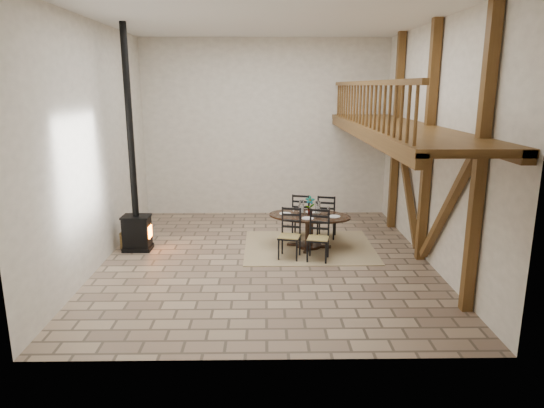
{
  "coord_description": "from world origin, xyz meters",
  "views": [
    {
      "loc": [
        -0.02,
        -10.02,
        3.7
      ],
      "look_at": [
        0.14,
        0.4,
        1.15
      ],
      "focal_mm": 32.0,
      "sensor_mm": 36.0,
      "label": 1
    }
  ],
  "objects_px": {
    "wood_stove": "(135,202)",
    "log_basket": "(133,240)",
    "log_stack": "(139,238)",
    "dining_table": "(309,229)"
  },
  "relations": [
    {
      "from": "dining_table",
      "to": "log_basket",
      "type": "distance_m",
      "value": 4.12
    },
    {
      "from": "wood_stove",
      "to": "log_basket",
      "type": "height_order",
      "value": "wood_stove"
    },
    {
      "from": "wood_stove",
      "to": "log_stack",
      "type": "height_order",
      "value": "wood_stove"
    },
    {
      "from": "wood_stove",
      "to": "log_basket",
      "type": "relative_size",
      "value": 8.53
    },
    {
      "from": "dining_table",
      "to": "wood_stove",
      "type": "relative_size",
      "value": 0.46
    },
    {
      "from": "log_basket",
      "to": "log_stack",
      "type": "distance_m",
      "value": 0.31
    },
    {
      "from": "log_basket",
      "to": "log_stack",
      "type": "bearing_deg",
      "value": 79.14
    },
    {
      "from": "dining_table",
      "to": "wood_stove",
      "type": "bearing_deg",
      "value": -164.74
    },
    {
      "from": "dining_table",
      "to": "log_stack",
      "type": "distance_m",
      "value": 4.07
    },
    {
      "from": "wood_stove",
      "to": "log_stack",
      "type": "bearing_deg",
      "value": 101.95
    }
  ]
}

